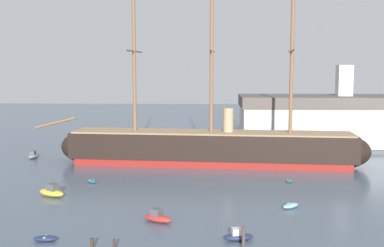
{
  "coord_description": "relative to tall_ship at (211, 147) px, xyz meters",
  "views": [
    {
      "loc": [
        5.5,
        -39.36,
        18.35
      ],
      "look_at": [
        2.75,
        36.47,
        9.47
      ],
      "focal_mm": 45.79,
      "sensor_mm": 36.0,
      "label": 1
    }
  ],
  "objects": [
    {
      "name": "mooring_piling_left_pair",
      "position": [
        3.17,
        -42.43,
        -2.17
      ],
      "size": [
        0.34,
        0.34,
        2.29
      ],
      "primitive_type": "cylinder",
      "color": "#4C3D2D",
      "rests_on": "ground"
    },
    {
      "name": "dinghy_alongside_stern",
      "position": [
        12.39,
        -13.46,
        -3.1
      ],
      "size": [
        1.42,
        1.94,
        0.42
      ],
      "color": "#236670",
      "rests_on": "ground"
    },
    {
      "name": "motorboat_mid_left",
      "position": [
        -22.65,
        -23.2,
        -2.66
      ],
      "size": [
        4.77,
        3.77,
        1.86
      ],
      "color": "gold",
      "rests_on": "ground"
    },
    {
      "name": "dinghy_alongside_bow",
      "position": [
        -19.01,
        -14.9,
        -3.06
      ],
      "size": [
        2.16,
        2.15,
        0.5
      ],
      "color": "#236670",
      "rests_on": "ground"
    },
    {
      "name": "mooring_piling_nearest",
      "position": [
        -9.62,
        -44.24,
        -2.55
      ],
      "size": [
        0.27,
        0.27,
        1.52
      ],
      "primitive_type": "cylinder",
      "color": "#382B1E",
      "rests_on": "ground"
    },
    {
      "name": "motorboat_foreground_right",
      "position": [
        2.77,
        -40.05,
        -2.84
      ],
      "size": [
        3.4,
        1.9,
        1.35
      ],
      "color": "#1E284C",
      "rests_on": "ground"
    },
    {
      "name": "motorboat_near_centre",
      "position": [
        -6.41,
        -34.11,
        -2.76
      ],
      "size": [
        4.07,
        3.16,
        1.58
      ],
      "color": "#B22D28",
      "rests_on": "ground"
    },
    {
      "name": "tall_ship",
      "position": [
        0.0,
        0.0,
        0.0
      ],
      "size": [
        63.23,
        14.88,
        30.4
      ],
      "color": "maroon",
      "rests_on": "ground"
    },
    {
      "name": "mooring_piling_right_pair",
      "position": [
        -12.02,
        -43.37,
        -2.69
      ],
      "size": [
        0.37,
        0.37,
        1.25
      ],
      "primitive_type": "cylinder",
      "color": "#382B1E",
      "rests_on": "ground"
    },
    {
      "name": "dinghy_foreground_left",
      "position": [
        -17.56,
        -41.03,
        -3.01
      ],
      "size": [
        2.61,
        1.24,
        0.6
      ],
      "color": "#1E284C",
      "rests_on": "ground"
    },
    {
      "name": "motorboat_far_right",
      "position": [
        22.41,
        3.31,
        -2.74
      ],
      "size": [
        3.98,
        1.81,
        1.64
      ],
      "color": "#1E284C",
      "rests_on": "ground"
    },
    {
      "name": "dinghy_mid_right",
      "position": [
        10.28,
        -27.8,
        -2.99
      ],
      "size": [
        2.8,
        2.62,
        0.63
      ],
      "color": "#7FB2D6",
      "rests_on": "ground"
    },
    {
      "name": "dockside_warehouse_right",
      "position": [
        25.64,
        20.98,
        2.59
      ],
      "size": [
        40.9,
        18.17,
        18.65
      ],
      "color": "#565659",
      "rests_on": "ground"
    },
    {
      "name": "motorboat_far_left",
      "position": [
        -35.69,
        5.35,
        -2.77
      ],
      "size": [
        1.61,
        3.68,
        1.53
      ],
      "color": "gray",
      "rests_on": "ground"
    }
  ]
}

